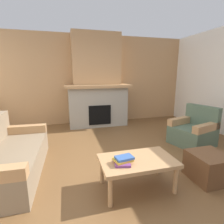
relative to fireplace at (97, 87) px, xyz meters
The scene contains 8 objects.
ground 2.87m from the fireplace, 90.00° to the right, with size 9.00×9.00×0.00m, color brown.
wall_back_wood_panel 0.42m from the fireplace, 90.00° to the left, with size 6.00×0.12×2.70m, color tan.
fireplace is the anchor object (origin of this frame).
couch 3.15m from the fireplace, 127.62° to the right, with size 0.89×1.82×0.85m.
armchair 2.89m from the fireplace, 50.15° to the right, with size 0.94×0.94×0.85m.
coffee_table 3.31m from the fireplace, 90.90° to the right, with size 1.00×0.60×0.43m.
ottoman 3.60m from the fireplace, 72.21° to the right, with size 0.52×0.52×0.40m, color brown.
book_stack_near_edge 3.35m from the fireplace, 94.77° to the right, with size 0.27×0.25×0.09m.
Camera 1 is at (-0.94, -2.56, 1.54)m, focal length 27.94 mm.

